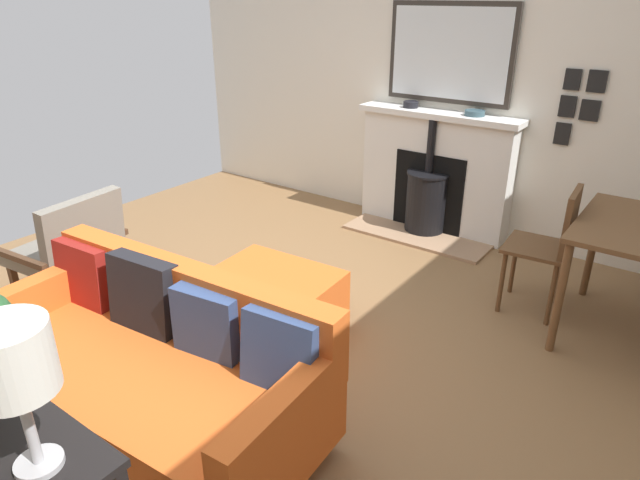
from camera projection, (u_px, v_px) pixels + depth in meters
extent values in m
cube|color=olive|center=(260.00, 336.00, 3.56)|extent=(4.89, 5.50, 0.01)
cube|color=silver|center=(442.00, 68.00, 4.79)|extent=(0.12, 5.50, 2.82)
cube|color=#9E7A5B|center=(415.00, 237.00, 4.96)|extent=(0.40, 1.30, 0.03)
cube|color=silver|center=(435.00, 175.00, 4.98)|extent=(0.22, 1.37, 1.03)
cube|color=black|center=(429.00, 192.00, 4.97)|extent=(0.06, 0.66, 0.69)
cylinder|color=black|center=(426.00, 202.00, 4.97)|extent=(0.36, 0.36, 0.52)
cylinder|color=black|center=(429.00, 173.00, 4.86)|extent=(0.38, 0.38, 0.02)
cylinder|color=black|center=(431.00, 146.00, 4.76)|extent=(0.07, 0.07, 0.46)
cube|color=silver|center=(439.00, 114.00, 4.74)|extent=(0.27, 1.45, 0.05)
cube|color=#2D2823|center=(450.00, 53.00, 4.62)|extent=(0.04, 1.10, 0.81)
cube|color=silver|center=(449.00, 54.00, 4.60)|extent=(0.01, 1.02, 0.73)
cylinder|color=black|center=(411.00, 105.00, 4.88)|extent=(0.13, 0.13, 0.05)
torus|color=black|center=(411.00, 102.00, 4.87)|extent=(0.13, 0.13, 0.01)
cylinder|color=#334C56|center=(475.00, 113.00, 4.56)|extent=(0.16, 0.16, 0.04)
torus|color=#334C56|center=(475.00, 111.00, 4.56)|extent=(0.16, 0.16, 0.01)
cylinder|color=#B2B2B7|center=(0.00, 403.00, 2.90)|extent=(0.04, 0.04, 0.10)
cylinder|color=#B2B2B7|center=(104.00, 342.00, 3.41)|extent=(0.04, 0.04, 0.10)
cylinder|color=#B2B2B7|center=(313.00, 440.00, 2.66)|extent=(0.04, 0.04, 0.10)
cube|color=orange|center=(144.00, 389.00, 2.70)|extent=(0.94, 1.85, 0.30)
cube|color=orange|center=(189.00, 298.00, 2.83)|extent=(0.26, 1.81, 0.37)
cube|color=orange|center=(31.00, 298.00, 3.01)|extent=(0.78, 0.17, 0.19)
cube|color=orange|center=(283.00, 413.00, 2.19)|extent=(0.78, 0.17, 0.19)
cube|color=maroon|center=(85.00, 275.00, 3.11)|extent=(0.16, 0.38, 0.38)
cube|color=black|center=(143.00, 295.00, 2.87)|extent=(0.18, 0.42, 0.41)
cube|color=#334775|center=(207.00, 324.00, 2.66)|extent=(0.17, 0.37, 0.35)
cube|color=#334775|center=(281.00, 352.00, 2.45)|extent=(0.19, 0.38, 0.37)
cylinder|color=#B2B2B7|center=(211.00, 322.00, 3.62)|extent=(0.03, 0.03, 0.09)
cylinder|color=#B2B2B7|center=(291.00, 354.00, 3.31)|extent=(0.03, 0.03, 0.09)
cylinder|color=#B2B2B7|center=(259.00, 290.00, 4.01)|extent=(0.03, 0.03, 0.09)
cylinder|color=#B2B2B7|center=(334.00, 316.00, 3.69)|extent=(0.03, 0.03, 0.09)
cube|color=orange|center=(273.00, 295.00, 3.58)|extent=(0.68, 0.83, 0.28)
cube|color=#4C3321|center=(78.00, 257.00, 4.22)|extent=(0.05, 0.05, 0.35)
cube|color=#4C3321|center=(15.00, 285.00, 3.81)|extent=(0.05, 0.05, 0.35)
cube|color=#4C3321|center=(122.00, 271.00, 4.00)|extent=(0.05, 0.05, 0.35)
cube|color=#4C3321|center=(60.00, 302.00, 3.60)|extent=(0.05, 0.05, 0.35)
cube|color=slate|center=(65.00, 253.00, 3.83)|extent=(0.65, 0.62, 0.08)
cube|color=slate|center=(83.00, 228.00, 3.61)|extent=(0.61, 0.17, 0.40)
cube|color=#4C3321|center=(100.00, 225.00, 4.04)|extent=(0.09, 0.53, 0.04)
cube|color=#4C3321|center=(19.00, 258.00, 3.54)|extent=(0.09, 0.53, 0.04)
cylinder|color=#B2B2B7|center=(39.00, 463.00, 1.64)|extent=(0.14, 0.14, 0.02)
cylinder|color=#B2B2B7|center=(29.00, 427.00, 1.58)|extent=(0.03, 0.03, 0.26)
cylinder|color=silver|center=(11.00, 359.00, 1.49)|extent=(0.23, 0.23, 0.21)
cylinder|color=brown|center=(592.00, 249.00, 3.90)|extent=(0.05, 0.05, 0.73)
cylinder|color=brown|center=(559.00, 298.00, 3.27)|extent=(0.05, 0.05, 0.73)
cylinder|color=brown|center=(514.00, 264.00, 3.99)|extent=(0.03, 0.03, 0.46)
cylinder|color=brown|center=(502.00, 282.00, 3.74)|extent=(0.03, 0.03, 0.46)
cylinder|color=brown|center=(561.00, 275.00, 3.83)|extent=(0.03, 0.03, 0.46)
cylinder|color=brown|center=(551.00, 295.00, 3.58)|extent=(0.03, 0.03, 0.46)
cube|color=brown|center=(537.00, 247.00, 3.69)|extent=(0.43, 0.43, 0.02)
cube|color=brown|center=(570.00, 222.00, 3.52)|extent=(0.36, 0.06, 0.41)
cube|color=black|center=(573.00, 79.00, 4.15)|extent=(0.02, 0.12, 0.15)
cube|color=black|center=(597.00, 81.00, 4.05)|extent=(0.02, 0.13, 0.16)
cube|color=black|center=(567.00, 106.00, 4.23)|extent=(0.02, 0.12, 0.16)
cube|color=black|center=(590.00, 110.00, 4.15)|extent=(0.02, 0.13, 0.15)
cube|color=black|center=(562.00, 134.00, 4.32)|extent=(0.02, 0.11, 0.17)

